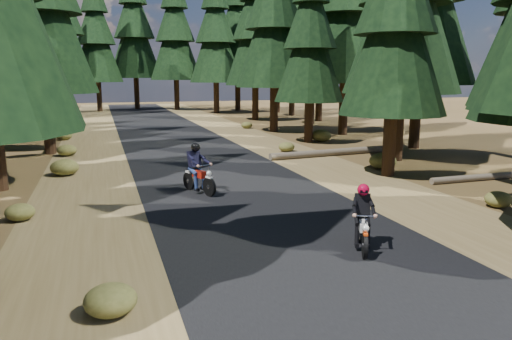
# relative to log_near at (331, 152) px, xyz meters

# --- Properties ---
(ground) EXTENTS (120.00, 120.00, 0.00)m
(ground) POSITION_rel_log_near_xyz_m (-6.09, -9.33, -0.16)
(ground) COLOR #473819
(ground) RESTS_ON ground
(road) EXTENTS (6.00, 100.00, 0.01)m
(road) POSITION_rel_log_near_xyz_m (-6.09, -4.33, -0.15)
(road) COLOR black
(road) RESTS_ON ground
(shoulder_l) EXTENTS (3.20, 100.00, 0.01)m
(shoulder_l) POSITION_rel_log_near_xyz_m (-10.69, -4.33, -0.16)
(shoulder_l) COLOR brown
(shoulder_l) RESTS_ON ground
(shoulder_r) EXTENTS (3.20, 100.00, 0.01)m
(shoulder_r) POSITION_rel_log_near_xyz_m (-1.49, -4.33, -0.16)
(shoulder_r) COLOR brown
(shoulder_r) RESTS_ON ground
(pine_forest) EXTENTS (34.59, 55.08, 16.32)m
(pine_forest) POSITION_rel_log_near_xyz_m (-6.11, 11.72, 7.73)
(pine_forest) COLOR black
(pine_forest) RESTS_ON ground
(log_near) EXTENTS (6.29, 1.11, 0.32)m
(log_near) POSITION_rel_log_near_xyz_m (0.00, 0.00, 0.00)
(log_near) COLOR #4C4233
(log_near) RESTS_ON ground
(log_far) EXTENTS (3.65, 0.35, 0.24)m
(log_far) POSITION_rel_log_near_xyz_m (2.36, -6.60, -0.04)
(log_far) COLOR #4C4233
(log_far) RESTS_ON ground
(understory_shrubs) EXTENTS (14.88, 32.79, 0.68)m
(understory_shrubs) POSITION_rel_log_near_xyz_m (-4.33, -2.04, 0.12)
(understory_shrubs) COLOR #474C1E
(understory_shrubs) RESTS_ON ground
(rider_lead) EXTENTS (1.06, 1.63, 1.41)m
(rider_lead) POSITION_rel_log_near_xyz_m (-4.94, -11.72, 0.32)
(rider_lead) COLOR silver
(rider_lead) RESTS_ON road
(rider_follow) EXTENTS (1.17, 1.84, 1.58)m
(rider_follow) POSITION_rel_log_near_xyz_m (-7.26, -5.52, 0.37)
(rider_follow) COLOR #98150A
(rider_follow) RESTS_ON road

